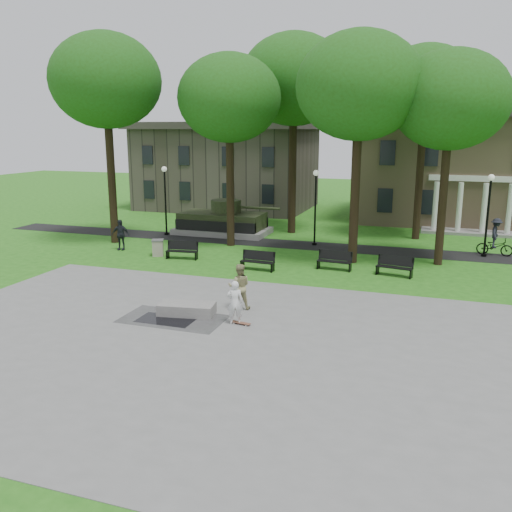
% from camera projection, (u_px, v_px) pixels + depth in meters
% --- Properties ---
extents(ground, '(120.00, 120.00, 0.00)m').
position_uv_depth(ground, '(240.00, 301.00, 23.25)').
color(ground, '#236217').
rests_on(ground, ground).
extents(plaza, '(22.00, 16.00, 0.02)m').
position_uv_depth(plaza, '(189.00, 343.00, 18.64)').
color(plaza, gray).
rests_on(plaza, ground).
extents(footpath, '(44.00, 2.60, 0.01)m').
position_uv_depth(footpath, '(306.00, 245.00, 34.31)').
color(footpath, black).
rests_on(footpath, ground).
extents(building_right, '(17.00, 12.00, 8.60)m').
position_uv_depth(building_right, '(470.00, 166.00, 43.11)').
color(building_right, '#9E8460').
rests_on(building_right, ground).
extents(building_left, '(15.00, 10.00, 7.20)m').
position_uv_depth(building_left, '(228.00, 169.00, 50.30)').
color(building_left, '#4C443D').
rests_on(building_left, ground).
extents(tree_0, '(6.80, 6.80, 12.97)m').
position_uv_depth(tree_0, '(106.00, 81.00, 33.01)').
color(tree_0, black).
rests_on(tree_0, ground).
extents(tree_1, '(6.20, 6.20, 11.63)m').
position_uv_depth(tree_1, '(229.00, 99.00, 32.30)').
color(tree_1, black).
rests_on(tree_1, ground).
extents(tree_2, '(6.60, 6.60, 12.16)m').
position_uv_depth(tree_2, '(359.00, 87.00, 27.87)').
color(tree_2, black).
rests_on(tree_2, ground).
extents(tree_3, '(6.00, 6.00, 11.19)m').
position_uv_depth(tree_3, '(451.00, 101.00, 27.55)').
color(tree_3, black).
rests_on(tree_3, ground).
extents(tree_4, '(7.20, 7.20, 13.50)m').
position_uv_depth(tree_4, '(294.00, 80.00, 36.26)').
color(tree_4, black).
rests_on(tree_4, ground).
extents(tree_5, '(6.40, 6.40, 12.44)m').
position_uv_depth(tree_5, '(426.00, 89.00, 34.23)').
color(tree_5, black).
rests_on(tree_5, ground).
extents(lamp_left, '(0.36, 0.36, 4.73)m').
position_uv_depth(lamp_left, '(165.00, 195.00, 37.08)').
color(lamp_left, black).
rests_on(lamp_left, ground).
extents(lamp_mid, '(0.36, 0.36, 4.73)m').
position_uv_depth(lamp_mid, '(315.00, 201.00, 33.80)').
color(lamp_mid, black).
rests_on(lamp_mid, ground).
extents(lamp_right, '(0.36, 0.36, 4.73)m').
position_uv_depth(lamp_right, '(488.00, 209.00, 30.67)').
color(lamp_right, black).
rests_on(lamp_right, ground).
extents(tank_monument, '(7.45, 3.40, 2.40)m').
position_uv_depth(tank_monument, '(223.00, 222.00, 37.98)').
color(tank_monument, gray).
rests_on(tank_monument, ground).
extents(puddle, '(2.20, 1.20, 0.00)m').
position_uv_depth(puddle, '(166.00, 320.00, 20.83)').
color(puddle, black).
rests_on(puddle, plaza).
extents(concrete_block, '(2.33, 1.33, 0.45)m').
position_uv_depth(concrete_block, '(187.00, 309.00, 21.41)').
color(concrete_block, gray).
rests_on(concrete_block, plaza).
extents(skateboard, '(0.80, 0.32, 0.07)m').
position_uv_depth(skateboard, '(241.00, 323.00, 20.35)').
color(skateboard, brown).
rests_on(skateboard, plaza).
extents(skateboarder, '(0.72, 0.61, 1.68)m').
position_uv_depth(skateboarder, '(235.00, 302.00, 20.24)').
color(skateboarder, white).
rests_on(skateboarder, plaza).
extents(friend_watching, '(1.10, 0.98, 1.89)m').
position_uv_depth(friend_watching, '(239.00, 286.00, 21.93)').
color(friend_watching, '#969261').
rests_on(friend_watching, plaza).
extents(pedestrian_walker, '(1.16, 0.65, 1.87)m').
position_uv_depth(pedestrian_walker, '(120.00, 235.00, 32.83)').
color(pedestrian_walker, black).
rests_on(pedestrian_walker, ground).
extents(cyclist, '(2.07, 1.21, 2.19)m').
position_uv_depth(cyclist, '(495.00, 240.00, 31.43)').
color(cyclist, black).
rests_on(cyclist, ground).
extents(park_bench_0, '(1.84, 0.77, 1.00)m').
position_uv_depth(park_bench_0, '(183.00, 250.00, 30.67)').
color(park_bench_0, black).
rests_on(park_bench_0, ground).
extents(park_bench_1, '(1.82, 0.62, 1.00)m').
position_uv_depth(park_bench_1, '(258.00, 260.00, 28.23)').
color(park_bench_1, black).
rests_on(park_bench_1, ground).
extents(park_bench_2, '(1.83, 0.65, 1.00)m').
position_uv_depth(park_bench_2, '(335.00, 260.00, 28.28)').
color(park_bench_2, black).
rests_on(park_bench_2, ground).
extents(park_bench_3, '(1.85, 0.86, 1.00)m').
position_uv_depth(park_bench_3, '(395.00, 266.00, 27.08)').
color(park_bench_3, black).
rests_on(park_bench_3, ground).
extents(trash_bin, '(0.87, 0.87, 0.96)m').
position_uv_depth(trash_bin, '(158.00, 248.00, 31.37)').
color(trash_bin, gray).
rests_on(trash_bin, ground).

